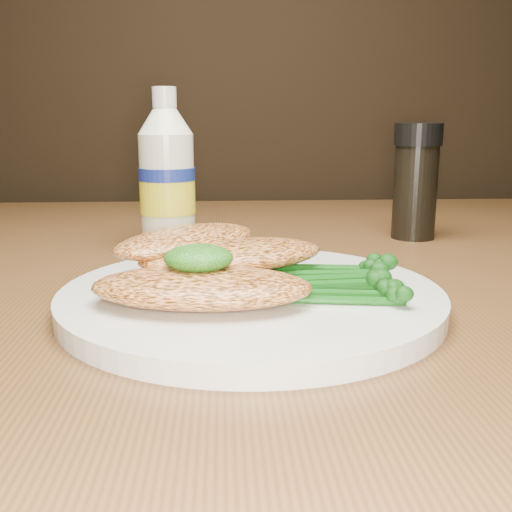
{
  "coord_description": "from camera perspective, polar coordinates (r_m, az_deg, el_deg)",
  "views": [
    {
      "loc": [
        -0.08,
        0.47,
        0.89
      ],
      "look_at": [
        -0.05,
        0.88,
        0.79
      ],
      "focal_mm": 41.99,
      "sensor_mm": 36.0,
      "label": 1
    }
  ],
  "objects": [
    {
      "name": "plate",
      "position": [
        0.43,
        -0.45,
        -3.99
      ],
      "size": [
        0.27,
        0.27,
        0.01
      ],
      "primitive_type": "cylinder",
      "color": "silver",
      "rests_on": "dining_table"
    },
    {
      "name": "chicken_front",
      "position": [
        0.4,
        -5.2,
        -2.95
      ],
      "size": [
        0.15,
        0.09,
        0.02
      ],
      "primitive_type": "ellipsoid",
      "rotation": [
        0.0,
        0.0,
        -0.1
      ],
      "color": "#ED8C4B",
      "rests_on": "plate"
    },
    {
      "name": "chicken_mid",
      "position": [
        0.45,
        -2.22,
        0.08
      ],
      "size": [
        0.16,
        0.11,
        0.02
      ],
      "primitive_type": "ellipsoid",
      "rotation": [
        0.0,
        0.0,
        0.34
      ],
      "color": "#ED8C4B",
      "rests_on": "plate"
    },
    {
      "name": "chicken_back",
      "position": [
        0.47,
        -6.58,
        1.47
      ],
      "size": [
        0.14,
        0.14,
        0.02
      ],
      "primitive_type": "ellipsoid",
      "rotation": [
        0.0,
        0.0,
        0.81
      ],
      "color": "#ED8C4B",
      "rests_on": "plate"
    },
    {
      "name": "pesto_front",
      "position": [
        0.4,
        -5.5,
        -0.19
      ],
      "size": [
        0.05,
        0.05,
        0.02
      ],
      "primitive_type": "ellipsoid",
      "rotation": [
        0.0,
        0.0,
        -0.15
      ],
      "color": "black",
      "rests_on": "chicken_front"
    },
    {
      "name": "broccolini_bundle",
      "position": [
        0.43,
        6.39,
        -1.84
      ],
      "size": [
        0.13,
        0.1,
        0.02
      ],
      "primitive_type": null,
      "rotation": [
        0.0,
        0.0,
        -0.01
      ],
      "color": "#114E11",
      "rests_on": "plate"
    },
    {
      "name": "mayo_bottle",
      "position": [
        0.63,
        -8.5,
        8.22
      ],
      "size": [
        0.07,
        0.07,
        0.16
      ],
      "primitive_type": null,
      "rotation": [
        0.0,
        0.0,
        -0.17
      ],
      "color": "#F1F0CC",
      "rests_on": "dining_table"
    },
    {
      "name": "pepper_grinder",
      "position": [
        0.7,
        14.96,
        6.85
      ],
      "size": [
        0.06,
        0.06,
        0.13
      ],
      "primitive_type": null,
      "rotation": [
        0.0,
        0.0,
        -0.06
      ],
      "color": "black",
      "rests_on": "dining_table"
    }
  ]
}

